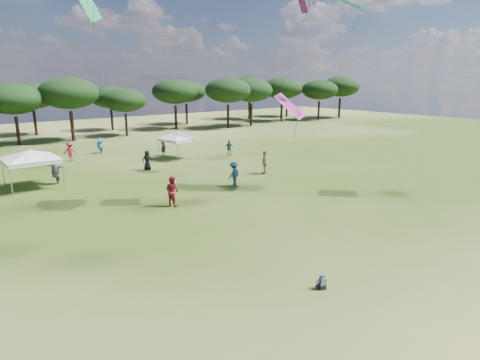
% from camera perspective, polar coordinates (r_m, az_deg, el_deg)
% --- Properties ---
extents(ground, '(140.00, 140.00, 0.00)m').
position_cam_1_polar(ground, '(14.39, 17.83, -17.43)').
color(ground, '#3B5319').
rests_on(ground, ground).
extents(tree_line, '(108.78, 17.63, 7.77)m').
position_cam_1_polar(tree_line, '(55.54, -24.90, 10.96)').
color(tree_line, black).
rests_on(tree_line, ground).
extents(tent_left, '(6.74, 6.74, 2.97)m').
position_cam_1_polar(tent_left, '(30.85, -27.70, 3.59)').
color(tent_left, gray).
rests_on(tent_left, ground).
extents(tent_right, '(5.52, 5.52, 2.84)m').
position_cam_1_polar(tent_right, '(38.16, -8.85, 6.62)').
color(tent_right, gray).
rests_on(tent_right, ground).
extents(toddler, '(0.41, 0.44, 0.54)m').
position_cam_1_polar(toddler, '(15.23, 11.61, -14.08)').
color(toddler, black).
rests_on(toddler, ground).
extents(festival_crowd, '(29.13, 21.24, 1.87)m').
position_cam_1_polar(festival_crowd, '(32.52, -19.43, 1.86)').
color(festival_crowd, black).
rests_on(festival_crowd, ground).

